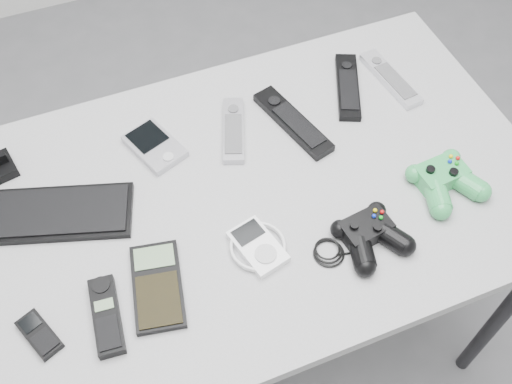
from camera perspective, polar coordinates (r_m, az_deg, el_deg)
name	(u,v)px	position (r m, az deg, el deg)	size (l,w,h in m)	color
floor	(243,335)	(1.84, -1.29, -13.44)	(3.50, 3.50, 0.00)	slate
desk	(263,205)	(1.24, 0.64, -1.25)	(1.11, 0.71, 0.74)	gray
pda_keyboard	(56,213)	(1.20, -18.50, -1.92)	(0.29, 0.12, 0.02)	black
pda	(155,146)	(1.25, -9.62, 4.37)	(0.08, 0.13, 0.02)	#A6A5AC
remote_silver_a	(233,130)	(1.26, -2.16, 5.96)	(0.04, 0.17, 0.02)	#A6A5AC
remote_black_a	(293,122)	(1.28, 3.53, 6.72)	(0.05, 0.22, 0.02)	black
remote_black_b	(348,86)	(1.37, 8.74, 9.94)	(0.05, 0.20, 0.02)	black
remote_silver_b	(390,78)	(1.40, 12.68, 10.53)	(0.04, 0.19, 0.02)	silver
mobile_phone	(39,334)	(1.09, -19.95, -12.62)	(0.04, 0.09, 0.02)	black
cordless_handset	(106,316)	(1.07, -14.06, -11.35)	(0.04, 0.14, 0.02)	black
calculator	(157,286)	(1.08, -9.38, -8.82)	(0.09, 0.17, 0.02)	black
mp3_player	(258,246)	(1.10, 0.17, -5.18)	(0.10, 0.11, 0.02)	white
controller_black	(370,233)	(1.12, 10.80, -3.90)	(0.22, 0.14, 0.04)	black
controller_green	(445,179)	(1.22, 17.57, 1.22)	(0.13, 0.14, 0.05)	#227E3E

